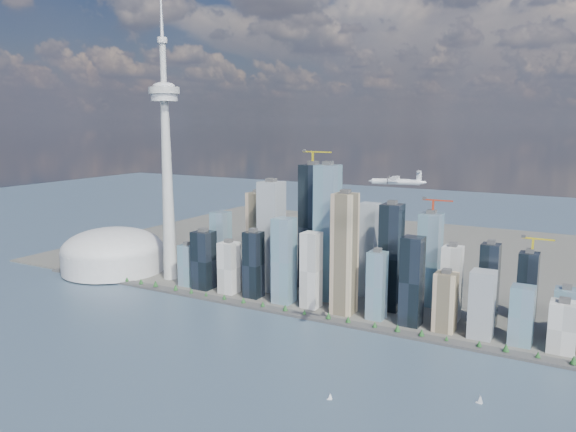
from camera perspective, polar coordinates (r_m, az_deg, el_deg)
The scene contains 10 objects.
ground at distance 700.68m, azimuth -9.70°, elevation -15.85°, with size 4000.00×4000.00×0.00m, color #2F4153.
seawall at distance 892.79m, azimuth 0.52°, elevation -9.88°, with size 1100.00×22.00×4.00m, color #383838.
land at distance 1290.55m, azimuth 10.14°, elevation -3.93°, with size 1400.00×900.00×3.00m, color #4C4C47.
shoreline_trees at distance 890.56m, azimuth 0.52°, elevation -9.47°, with size 960.53×7.20×8.80m.
skyscraper_cluster at distance 921.85m, azimuth 6.39°, elevation -4.46°, with size 736.00×142.00×248.06m.
needle_tower at distance 1066.11m, azimuth -12.25°, elevation 5.94°, with size 56.00×56.00×550.50m.
dome_stadium at distance 1183.35m, azimuth -17.35°, elevation -3.56°, with size 200.00×200.00×86.00m.
airplane at distance 667.68m, azimuth 11.00°, elevation 3.52°, with size 66.76×59.44×16.41m.
sailboat_west at distance 643.17m, azimuth 4.28°, elevation -17.90°, with size 6.15×3.34×8.63m.
sailboat_east at distance 666.57m, azimuth 18.91°, elevation -17.32°, with size 7.80×3.04×10.76m.
Camera 1 is at (402.29, -489.61, 298.99)m, focal length 35.00 mm.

